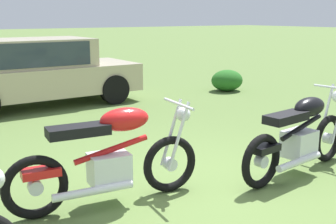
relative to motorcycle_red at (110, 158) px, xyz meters
name	(u,v)px	position (x,y,z in m)	size (l,w,h in m)	color
ground_plane	(211,190)	(1.09, -0.33, -0.49)	(120.00, 120.00, 0.00)	#567038
motorcycle_red	(110,158)	(0.00, 0.00, 0.00)	(2.06, 0.64, 1.02)	black
motorcycle_black	(300,136)	(2.31, -0.52, -0.02)	(2.04, 0.66, 1.02)	black
car_beige	(30,67)	(0.86, 5.35, 0.34)	(4.14, 1.82, 1.43)	#BCAD8C
shrub_low	(227,80)	(5.58, 4.38, -0.22)	(0.85, 0.73, 0.55)	#23621E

